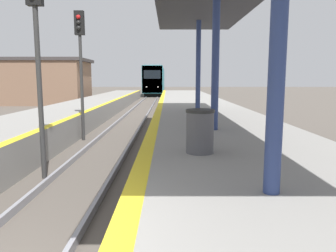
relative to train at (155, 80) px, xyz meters
name	(u,v)px	position (x,y,z in m)	size (l,w,h in m)	color
train	(155,80)	(0.00, 0.00, 0.00)	(2.76, 21.56, 4.47)	black
signal_near	(36,34)	(-0.98, -46.46, 1.21)	(0.36, 0.31, 5.03)	#2D2D2D
signal_mid	(80,52)	(-1.31, -41.35, 1.21)	(0.36, 0.31, 5.03)	#2D2D2D
trash_bin	(199,131)	(2.73, -47.94, -0.85)	(0.57, 0.57, 0.87)	#4C4C51
station_building	(23,81)	(-12.07, -21.90, -0.06)	(12.61, 5.89, 4.40)	brown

